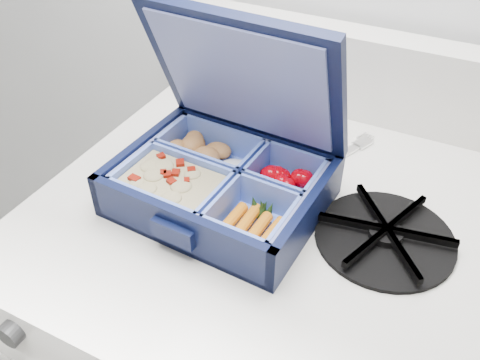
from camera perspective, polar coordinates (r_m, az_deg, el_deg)
The scene contains 4 objects.
bento_box at distance 0.62m, azimuth -2.19°, elevation -0.57°, with size 0.25×0.19×0.06m, color black, non-canonical shape.
burner_grate at distance 0.61m, azimuth 16.07°, elevation -5.68°, with size 0.16×0.16×0.02m, color black.
burner_grate_rear at distance 0.82m, azimuth -0.86°, elevation 8.34°, with size 0.15×0.15×0.02m, color black.
fork at distance 0.71m, azimuth 9.56°, elevation 1.68°, with size 0.02×0.17×0.01m, color silver, non-canonical shape.
Camera 1 is at (0.42, 1.24, 1.27)m, focal length 38.00 mm.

